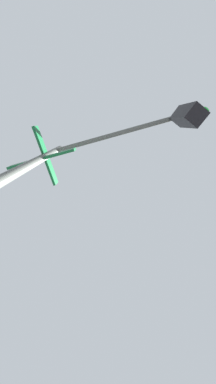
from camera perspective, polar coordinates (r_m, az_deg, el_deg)
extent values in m
cylinder|color=#474C47|center=(4.11, 2.11, 15.83)|extent=(1.96, 1.64, 0.09)
cube|color=black|center=(3.89, 21.33, 19.21)|extent=(0.28, 0.28, 0.80)
sphere|color=red|center=(4.18, 22.11, 19.55)|extent=(0.18, 0.18, 0.18)
sphere|color=orange|center=(3.94, 23.48, 19.51)|extent=(0.18, 0.18, 0.18)
sphere|color=green|center=(3.71, 25.02, 19.45)|extent=(0.18, 0.18, 0.18)
cube|color=#0F5128|center=(3.42, -18.03, 8.91)|extent=(0.87, 0.73, 0.20)
cube|color=#0F5128|center=(3.63, -17.00, 9.53)|extent=(0.67, 0.79, 0.20)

